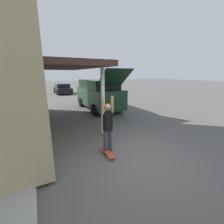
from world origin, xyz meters
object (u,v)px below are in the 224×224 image
(skateboarder, at_px, (108,125))
(skateboard, at_px, (108,153))
(car_down_street, at_px, (63,89))
(suv_parked, at_px, (99,94))

(skateboarder, xyz_separation_m, skateboard, (-0.09, -0.16, -0.88))
(skateboarder, height_order, skateboard, skateboarder)
(car_down_street, relative_size, skateboarder, 2.31)
(car_down_street, distance_m, skateboard, 17.09)
(suv_parked, height_order, car_down_street, suv_parked)
(car_down_street, xyz_separation_m, skateboard, (-1.53, -17.02, -0.54))
(suv_parked, distance_m, skateboarder, 6.44)
(car_down_street, height_order, skateboarder, skateboarder)
(suv_parked, relative_size, skateboarder, 2.96)
(skateboarder, relative_size, skateboard, 2.41)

